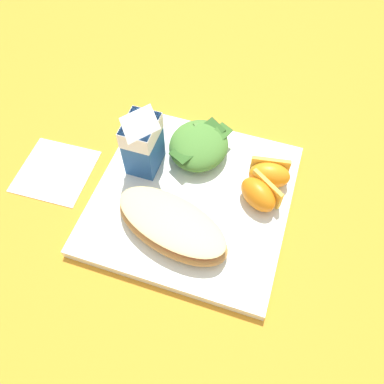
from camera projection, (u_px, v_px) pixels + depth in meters
name	position (u px, v px, depth m)	size (l,w,h in m)	color
ground	(192.00, 201.00, 0.59)	(3.00, 3.00, 0.00)	orange
white_plate	(192.00, 199.00, 0.58)	(0.28, 0.28, 0.02)	white
cheesy_pizza_bread	(172.00, 225.00, 0.53)	(0.12, 0.18, 0.04)	tan
green_salad_pile	(199.00, 145.00, 0.60)	(0.10, 0.09, 0.04)	#4C8433
milk_carton	(142.00, 138.00, 0.56)	(0.06, 0.05, 0.11)	#23569E
orange_wedge_front	(259.00, 194.00, 0.55)	(0.06, 0.07, 0.04)	orange
orange_wedge_middle	(269.00, 174.00, 0.57)	(0.05, 0.06, 0.04)	orange
paper_napkin	(55.00, 171.00, 0.62)	(0.11, 0.11, 0.00)	white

